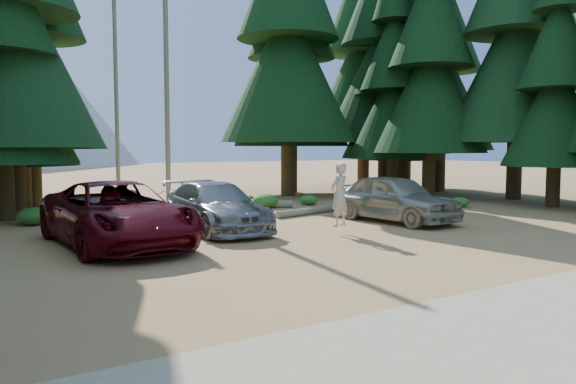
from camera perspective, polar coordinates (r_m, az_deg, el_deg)
name	(u,v)px	position (r m, az deg, el deg)	size (l,w,h in m)	color
ground	(338,251)	(15.00, 5.14, -5.95)	(160.00, 160.00, 0.00)	#A97548
forest_belt_north	(149,203)	(28.26, -13.90, -1.09)	(36.00, 7.00, 22.00)	black
forest_belt_east	(545,205)	(29.25, 24.65, -1.19)	(6.00, 22.00, 22.00)	black
snag_front	(167,79)	(28.11, -12.24, 11.16)	(0.24, 0.24, 12.00)	#736D5C
snag_back	(116,100)	(28.81, -17.04, 8.91)	(0.20, 0.20, 10.00)	#736D5C
red_pickup	(117,214)	(16.25, -17.01, -2.13)	(2.97, 6.44, 1.79)	#52070F
silver_minivan_center	(216,207)	(18.53, -7.37, -1.48)	(2.21, 5.44, 1.58)	#919498
silver_minivan_right	(395,198)	(20.90, 10.80, -0.61)	(2.06, 5.12, 1.74)	#ACA899
frisbee_player	(339,194)	(17.60, 5.22, -0.25)	(0.83, 0.66, 1.99)	beige
log_left	(209,211)	(22.91, -8.02, -1.89)	(0.34, 0.34, 4.70)	#736D5C
log_mid	(250,204)	(25.39, -3.92, -1.24)	(0.32, 0.32, 3.90)	#736D5C
log_right	(315,210)	(23.03, 2.73, -1.89)	(0.28, 0.28, 4.31)	#736D5C
shrub_far_left	(34,216)	(21.66, -24.39, -2.24)	(1.14, 1.14, 0.63)	#30631D
shrub_left	(80,218)	(20.69, -20.41, -2.49)	(1.05, 1.05, 0.58)	#30631D
shrub_center_left	(210,216)	(19.94, -7.92, -2.44)	(1.13, 1.13, 0.62)	#30631D
shrub_center_right	(239,203)	(24.55, -5.04, -1.15)	(1.04, 1.04, 0.57)	#30631D
shrub_right	(309,200)	(26.49, 2.12, -0.82)	(0.86, 0.86, 0.47)	#30631D
shrub_far_right	(265,201)	(25.20, -2.34, -0.92)	(1.15, 1.15, 0.63)	#30631D
shrub_edge_east	(460,202)	(26.71, 17.05, -0.99)	(0.84, 0.84, 0.46)	#30631D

